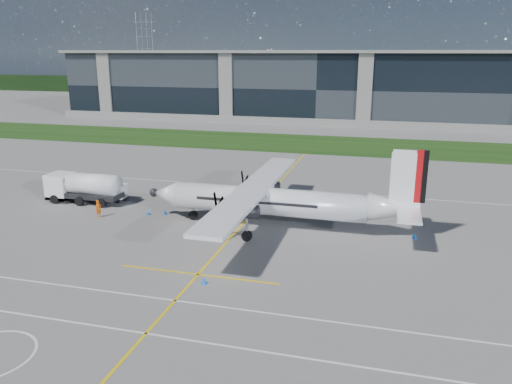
{
  "coord_description": "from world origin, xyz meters",
  "views": [
    {
      "loc": [
        15.46,
        -36.42,
        15.34
      ],
      "look_at": [
        3.77,
        7.09,
        2.61
      ],
      "focal_mm": 35.0,
      "sensor_mm": 36.0,
      "label": 1
    }
  ],
  "objects_px": {
    "baggage_tug": "(113,192)",
    "safety_cone_stbdwing": "(278,186)",
    "safety_cone_fwd": "(148,212)",
    "ground_crew_person": "(98,207)",
    "turboprop_aircraft": "(279,186)",
    "safety_cone_portwing": "(204,280)",
    "pylon_west": "(145,52)",
    "safety_cone_tail": "(415,236)",
    "fuel_tanker_truck": "(79,187)",
    "safety_cone_nose_stbd": "(165,212)"
  },
  "relations": [
    {
      "from": "baggage_tug",
      "to": "ground_crew_person",
      "type": "relative_size",
      "value": 1.56
    },
    {
      "from": "turboprop_aircraft",
      "to": "safety_cone_nose_stbd",
      "type": "distance_m",
      "value": 12.12
    },
    {
      "from": "fuel_tanker_truck",
      "to": "baggage_tug",
      "type": "height_order",
      "value": "fuel_tanker_truck"
    },
    {
      "from": "safety_cone_portwing",
      "to": "safety_cone_stbdwing",
      "type": "bearing_deg",
      "value": 91.1
    },
    {
      "from": "turboprop_aircraft",
      "to": "fuel_tanker_truck",
      "type": "relative_size",
      "value": 3.04
    },
    {
      "from": "turboprop_aircraft",
      "to": "baggage_tug",
      "type": "relative_size",
      "value": 8.56
    },
    {
      "from": "safety_cone_fwd",
      "to": "turboprop_aircraft",
      "type": "bearing_deg",
      "value": -1.43
    },
    {
      "from": "turboprop_aircraft",
      "to": "safety_cone_tail",
      "type": "bearing_deg",
      "value": 1.47
    },
    {
      "from": "ground_crew_person",
      "to": "safety_cone_nose_stbd",
      "type": "height_order",
      "value": "ground_crew_person"
    },
    {
      "from": "safety_cone_tail",
      "to": "safety_cone_fwd",
      "type": "height_order",
      "value": "same"
    },
    {
      "from": "pylon_west",
      "to": "ground_crew_person",
      "type": "height_order",
      "value": "pylon_west"
    },
    {
      "from": "safety_cone_tail",
      "to": "safety_cone_portwing",
      "type": "relative_size",
      "value": 1.0
    },
    {
      "from": "pylon_west",
      "to": "safety_cone_fwd",
      "type": "distance_m",
      "value": 162.71
    },
    {
      "from": "baggage_tug",
      "to": "safety_cone_stbdwing",
      "type": "height_order",
      "value": "baggage_tug"
    },
    {
      "from": "safety_cone_stbdwing",
      "to": "safety_cone_portwing",
      "type": "distance_m",
      "value": 25.45
    },
    {
      "from": "safety_cone_tail",
      "to": "safety_cone_stbdwing",
      "type": "distance_m",
      "value": 19.46
    },
    {
      "from": "fuel_tanker_truck",
      "to": "safety_cone_nose_stbd",
      "type": "distance_m",
      "value": 10.62
    },
    {
      "from": "turboprop_aircraft",
      "to": "safety_cone_tail",
      "type": "xyz_separation_m",
      "value": [
        11.8,
        0.3,
        -3.6
      ]
    },
    {
      "from": "baggage_tug",
      "to": "safety_cone_portwing",
      "type": "relative_size",
      "value": 5.99
    },
    {
      "from": "fuel_tanker_truck",
      "to": "safety_cone_portwing",
      "type": "distance_m",
      "value": 24.51
    },
    {
      "from": "pylon_west",
      "to": "safety_cone_nose_stbd",
      "type": "relative_size",
      "value": 60.0
    },
    {
      "from": "fuel_tanker_truck",
      "to": "safety_cone_fwd",
      "type": "xyz_separation_m",
      "value": [
        8.91,
        -1.99,
        -1.33
      ]
    },
    {
      "from": "ground_crew_person",
      "to": "fuel_tanker_truck",
      "type": "bearing_deg",
      "value": 69.49
    },
    {
      "from": "pylon_west",
      "to": "safety_cone_nose_stbd",
      "type": "bearing_deg",
      "value": -62.54
    },
    {
      "from": "baggage_tug",
      "to": "safety_cone_portwing",
      "type": "xyz_separation_m",
      "value": [
        16.41,
        -16.12,
        -0.65
      ]
    },
    {
      "from": "turboprop_aircraft",
      "to": "fuel_tanker_truck",
      "type": "bearing_deg",
      "value": 173.98
    },
    {
      "from": "safety_cone_portwing",
      "to": "safety_cone_fwd",
      "type": "bearing_deg",
      "value": 129.85
    },
    {
      "from": "fuel_tanker_truck",
      "to": "baggage_tug",
      "type": "distance_m",
      "value": 3.49
    },
    {
      "from": "fuel_tanker_truck",
      "to": "safety_cone_nose_stbd",
      "type": "height_order",
      "value": "fuel_tanker_truck"
    },
    {
      "from": "safety_cone_fwd",
      "to": "safety_cone_stbdwing",
      "type": "distance_m",
      "value": 16.26
    },
    {
      "from": "turboprop_aircraft",
      "to": "baggage_tug",
      "type": "xyz_separation_m",
      "value": [
        -18.85,
        3.7,
        -2.95
      ]
    },
    {
      "from": "ground_crew_person",
      "to": "safety_cone_stbdwing",
      "type": "bearing_deg",
      "value": -25.04
    },
    {
      "from": "ground_crew_person",
      "to": "safety_cone_tail",
      "type": "height_order",
      "value": "ground_crew_person"
    },
    {
      "from": "baggage_tug",
      "to": "safety_cone_portwing",
      "type": "bearing_deg",
      "value": -44.48
    },
    {
      "from": "turboprop_aircraft",
      "to": "safety_cone_portwing",
      "type": "distance_m",
      "value": 13.15
    },
    {
      "from": "baggage_tug",
      "to": "safety_cone_portwing",
      "type": "height_order",
      "value": "baggage_tug"
    },
    {
      "from": "safety_cone_fwd",
      "to": "ground_crew_person",
      "type": "bearing_deg",
      "value": -155.38
    },
    {
      "from": "pylon_west",
      "to": "safety_cone_stbdwing",
      "type": "bearing_deg",
      "value": -57.66
    },
    {
      "from": "safety_cone_fwd",
      "to": "safety_cone_stbdwing",
      "type": "xyz_separation_m",
      "value": [
        10.15,
        12.71,
        0.0
      ]
    },
    {
      "from": "pylon_west",
      "to": "safety_cone_stbdwing",
      "type": "relative_size",
      "value": 60.0
    },
    {
      "from": "turboprop_aircraft",
      "to": "fuel_tanker_truck",
      "type": "height_order",
      "value": "turboprop_aircraft"
    },
    {
      "from": "safety_cone_nose_stbd",
      "to": "safety_cone_portwing",
      "type": "xyz_separation_m",
      "value": [
        9.11,
        -13.25,
        0.0
      ]
    },
    {
      "from": "ground_crew_person",
      "to": "safety_cone_fwd",
      "type": "bearing_deg",
      "value": -45.96
    },
    {
      "from": "pylon_west",
      "to": "safety_cone_tail",
      "type": "distance_m",
      "value": 175.35
    },
    {
      "from": "safety_cone_nose_stbd",
      "to": "safety_cone_tail",
      "type": "bearing_deg",
      "value": -1.3
    },
    {
      "from": "safety_cone_tail",
      "to": "safety_cone_nose_stbd",
      "type": "distance_m",
      "value": 23.35
    },
    {
      "from": "turboprop_aircraft",
      "to": "safety_cone_portwing",
      "type": "height_order",
      "value": "turboprop_aircraft"
    },
    {
      "from": "baggage_tug",
      "to": "safety_cone_nose_stbd",
      "type": "xyz_separation_m",
      "value": [
        7.3,
        -2.87,
        -0.65
      ]
    },
    {
      "from": "pylon_west",
      "to": "safety_cone_nose_stbd",
      "type": "height_order",
      "value": "pylon_west"
    },
    {
      "from": "safety_cone_portwing",
      "to": "pylon_west",
      "type": "bearing_deg",
      "value": 118.1
    }
  ]
}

